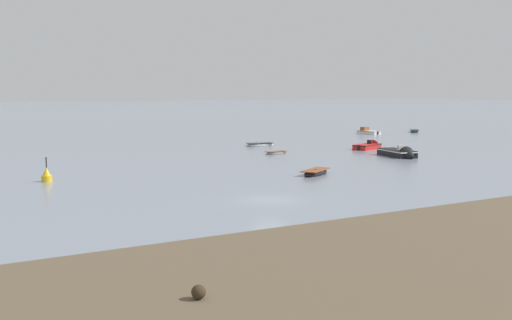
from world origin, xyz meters
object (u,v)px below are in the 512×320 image
object	(u,v)px
motorboat_moored_1	(370,147)
motorboat_moored_2	(401,155)
motorboat_moored_4	(366,132)
rowboat_moored_8	(414,131)
rowboat_moored_6	(260,145)
rowboat_moored_1	(316,173)
rowboat_moored_5	(276,153)
channel_buoy	(47,176)

from	to	relation	value
motorboat_moored_1	motorboat_moored_2	world-z (taller)	motorboat_moored_2
motorboat_moored_4	rowboat_moored_8	xyz separation A→B (m)	(11.00, -1.11, -0.10)
rowboat_moored_6	rowboat_moored_1	bearing A→B (deg)	80.27
rowboat_moored_1	rowboat_moored_5	distance (m)	19.71
rowboat_moored_5	rowboat_moored_8	bearing A→B (deg)	20.33
motorboat_moored_4	rowboat_moored_5	bearing A→B (deg)	117.18
rowboat_moored_5	rowboat_moored_6	world-z (taller)	rowboat_moored_6
rowboat_moored_1	rowboat_moored_5	xyz separation A→B (m)	(7.66, 18.17, -0.06)
rowboat_moored_1	rowboat_moored_6	bearing A→B (deg)	36.36
motorboat_moored_1	motorboat_moored_2	xyz separation A→B (m)	(-4.27, -10.18, 0.05)
motorboat_moored_4	rowboat_moored_6	bearing A→B (deg)	105.09
motorboat_moored_2	motorboat_moored_4	world-z (taller)	motorboat_moored_2
motorboat_moored_4	rowboat_moored_8	bearing A→B (deg)	-101.34
rowboat_moored_1	motorboat_moored_4	distance (m)	57.28
motorboat_moored_4	motorboat_moored_1	bearing A→B (deg)	134.12
motorboat_moored_1	channel_buoy	bearing A→B (deg)	170.36
motorboat_moored_1	motorboat_moored_4	bearing A→B (deg)	28.71
motorboat_moored_2	motorboat_moored_4	bearing A→B (deg)	158.04
rowboat_moored_1	rowboat_moored_8	size ratio (longest dim) A/B	1.08
motorboat_moored_2	motorboat_moored_4	distance (m)	39.95
rowboat_moored_8	motorboat_moored_2	bearing A→B (deg)	174.23
rowboat_moored_1	motorboat_moored_1	bearing A→B (deg)	6.93
rowboat_moored_6	channel_buoy	world-z (taller)	channel_buoy
rowboat_moored_5	rowboat_moored_8	world-z (taller)	rowboat_moored_8
motorboat_moored_1	motorboat_moored_4	xyz separation A→B (m)	(18.95, 22.33, 0.03)
rowboat_moored_1	rowboat_moored_6	distance (m)	31.08
motorboat_moored_2	motorboat_moored_4	size ratio (longest dim) A/B	1.35
rowboat_moored_1	rowboat_moored_6	world-z (taller)	rowboat_moored_1
rowboat_moored_1	motorboat_moored_1	size ratio (longest dim) A/B	0.78
rowboat_moored_1	motorboat_moored_2	distance (m)	19.42
motorboat_moored_4	rowboat_moored_6	size ratio (longest dim) A/B	1.19
motorboat_moored_1	motorboat_moored_4	distance (m)	29.29
rowboat_moored_5	channel_buoy	bearing A→B (deg)	-166.48
rowboat_moored_1	channel_buoy	xyz separation A→B (m)	(-22.43, 8.47, 0.27)
rowboat_moored_1	rowboat_moored_5	size ratio (longest dim) A/B	1.44
motorboat_moored_2	channel_buoy	bearing A→B (deg)	-78.15
motorboat_moored_4	motorboat_moored_2	bearing A→B (deg)	138.90
channel_buoy	motorboat_moored_4	bearing A→B (deg)	26.17
motorboat_moored_4	rowboat_moored_5	xyz separation A→B (m)	(-33.58, -21.59, -0.15)
channel_buoy	motorboat_moored_1	bearing A→B (deg)	11.33
rowboat_moored_5	rowboat_moored_8	distance (m)	49.06
motorboat_moored_2	motorboat_moored_1	bearing A→B (deg)	170.83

